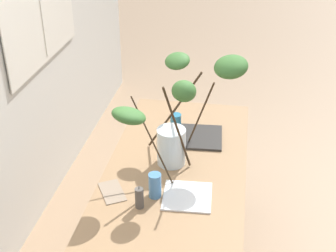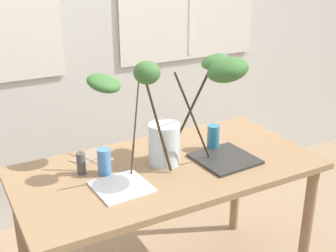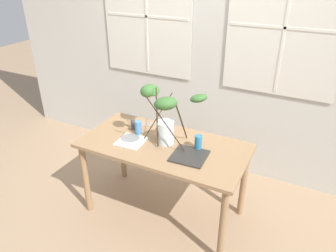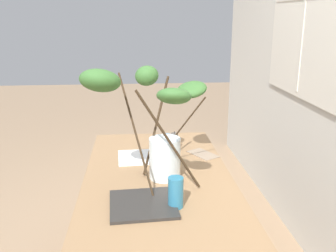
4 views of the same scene
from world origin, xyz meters
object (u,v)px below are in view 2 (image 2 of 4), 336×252
object	(u,v)px
dining_table	(168,184)
drinking_glass_blue_right	(213,137)
vase_with_branches	(172,108)
plate_square_left	(122,187)
drinking_glass_blue_left	(104,162)
plate_square_right	(225,159)
pillar_candle	(81,163)

from	to	relation	value
dining_table	drinking_glass_blue_right	size ratio (longest dim) A/B	11.07
vase_with_branches	plate_square_left	size ratio (longest dim) A/B	3.06
vase_with_branches	drinking_glass_blue_left	distance (m)	0.39
vase_with_branches	drinking_glass_blue_left	xyz separation A→B (m)	(-0.31, 0.08, -0.23)
dining_table	plate_square_left	size ratio (longest dim) A/B	6.29
plate_square_right	drinking_glass_blue_left	bearing A→B (deg)	165.74
plate_square_right	pillar_candle	distance (m)	0.69
dining_table	drinking_glass_blue_left	distance (m)	0.34
plate_square_left	pillar_candle	distance (m)	0.24
dining_table	vase_with_branches	distance (m)	0.39
plate_square_left	plate_square_right	size ratio (longest dim) A/B	0.84
drinking_glass_blue_right	plate_square_right	xyz separation A→B (m)	(-0.02, -0.13, -0.06)
dining_table	plate_square_right	distance (m)	0.31
dining_table	vase_with_branches	size ratio (longest dim) A/B	2.06
plate_square_right	pillar_candle	world-z (taller)	pillar_candle
vase_with_branches	plate_square_right	world-z (taller)	vase_with_branches
plate_square_right	dining_table	bearing A→B (deg)	163.60
dining_table	plate_square_left	distance (m)	0.31
drinking_glass_blue_right	plate_square_left	world-z (taller)	drinking_glass_blue_right
dining_table	drinking_glass_blue_left	world-z (taller)	drinking_glass_blue_left
vase_with_branches	plate_square_right	distance (m)	0.39
dining_table	pillar_candle	bearing A→B (deg)	162.85
drinking_glass_blue_right	pillar_candle	distance (m)	0.68
vase_with_branches	plate_square_right	bearing A→B (deg)	-14.89
vase_with_branches	drinking_glass_blue_right	distance (m)	0.36
drinking_glass_blue_right	plate_square_left	bearing A→B (deg)	-165.94
plate_square_left	drinking_glass_blue_right	bearing A→B (deg)	14.06
dining_table	drinking_glass_blue_right	world-z (taller)	drinking_glass_blue_right
drinking_glass_blue_right	plate_square_right	bearing A→B (deg)	-98.54
pillar_candle	plate_square_right	bearing A→B (deg)	-16.84
drinking_glass_blue_left	plate_square_left	world-z (taller)	drinking_glass_blue_left
dining_table	plate_square_right	world-z (taller)	plate_square_right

